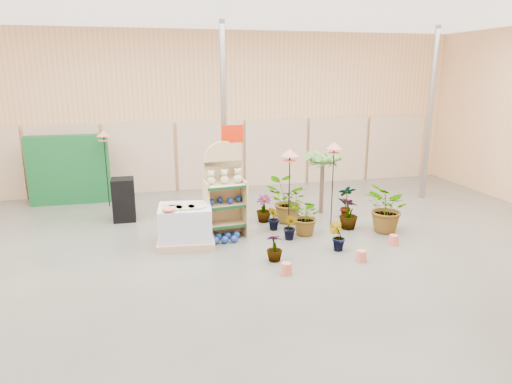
# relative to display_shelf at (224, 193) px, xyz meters

# --- Properties ---
(room) EXTENTS (15.20, 12.10, 4.70)m
(room) POSITION_rel_display_shelf_xyz_m (0.29, -1.00, 1.31)
(room) COLOR #4F4E45
(room) RESTS_ON ground
(display_shelf) EXTENTS (0.88, 0.61, 1.99)m
(display_shelf) POSITION_rel_display_shelf_xyz_m (0.00, 0.00, 0.00)
(display_shelf) COLOR tan
(display_shelf) RESTS_ON ground
(teddy_bears) EXTENTS (0.73, 0.18, 0.31)m
(teddy_bears) POSITION_rel_display_shelf_xyz_m (0.02, -0.09, 0.35)
(teddy_bears) COLOR #BFB996
(teddy_bears) RESTS_ON display_shelf
(gazing_balls_shelf) EXTENTS (0.73, 0.25, 0.14)m
(gazing_balls_shelf) POSITION_rel_display_shelf_xyz_m (0.00, -0.11, -0.13)
(gazing_balls_shelf) COLOR navy
(gazing_balls_shelf) RESTS_ON display_shelf
(gazing_balls_floor) EXTENTS (0.63, 0.39, 0.15)m
(gazing_balls_floor) POSITION_rel_display_shelf_xyz_m (-0.04, -0.42, -0.83)
(gazing_balls_floor) COLOR navy
(gazing_balls_floor) RESTS_ON ground
(pallet_stack) EXTENTS (1.21, 1.04, 0.83)m
(pallet_stack) POSITION_rel_display_shelf_xyz_m (-0.86, -0.40, -0.51)
(pallet_stack) COLOR tan
(pallet_stack) RESTS_ON ground
(charcoal_planters) EXTENTS (0.50, 0.50, 1.00)m
(charcoal_planters) POSITION_rel_display_shelf_xyz_m (-2.11, 1.48, -0.41)
(charcoal_planters) COLOR black
(charcoal_planters) RESTS_ON ground
(trellis_stock) EXTENTS (2.00, 0.30, 1.80)m
(trellis_stock) POSITION_rel_display_shelf_xyz_m (-3.51, 3.29, -0.01)
(trellis_stock) COLOR #105122
(trellis_stock) RESTS_ON ground
(offer_sign) EXTENTS (0.50, 0.08, 2.20)m
(offer_sign) POSITION_rel_display_shelf_xyz_m (0.39, 1.07, 0.66)
(offer_sign) COLOR gray
(offer_sign) RESTS_ON ground
(bird_table_front) EXTENTS (0.34, 0.34, 1.90)m
(bird_table_front) POSITION_rel_display_shelf_xyz_m (1.22, -0.64, 0.85)
(bird_table_front) COLOR black
(bird_table_front) RESTS_ON ground
(bird_table_right) EXTENTS (0.34, 0.34, 1.90)m
(bird_table_right) POSITION_rel_display_shelf_xyz_m (2.42, -0.02, 0.85)
(bird_table_right) COLOR black
(bird_table_right) RESTS_ON ground
(bird_table_back) EXTENTS (0.34, 0.34, 1.96)m
(bird_table_back) POSITION_rel_display_shelf_xyz_m (-2.54, 2.75, 0.91)
(bird_table_back) COLOR black
(bird_table_back) RESTS_ON ground
(palm) EXTENTS (0.70, 0.70, 1.60)m
(palm) POSITION_rel_display_shelf_xyz_m (2.56, 0.94, 0.44)
(palm) COLOR brown
(palm) RESTS_ON ground
(potted_plant_1) EXTENTS (0.38, 0.39, 0.56)m
(potted_plant_1) POSITION_rel_display_shelf_xyz_m (1.26, -0.67, -0.63)
(potted_plant_1) COLOR #4C8035
(potted_plant_1) RESTS_ON ground
(potted_plant_2) EXTENTS (0.92, 0.96, 0.83)m
(potted_plant_2) POSITION_rel_display_shelf_xyz_m (1.68, -0.46, -0.49)
(potted_plant_2) COLOR #4C8035
(potted_plant_2) RESTS_ON ground
(potted_plant_3) EXTENTS (0.56, 0.56, 0.72)m
(potted_plant_3) POSITION_rel_display_shelf_xyz_m (2.71, -0.30, -0.55)
(potted_plant_3) COLOR #4C8035
(potted_plant_3) RESTS_ON ground
(potted_plant_4) EXTENTS (0.45, 0.32, 0.80)m
(potted_plant_4) POSITION_rel_display_shelf_xyz_m (3.01, 0.47, -0.51)
(potted_plant_4) COLOR #4C8035
(potted_plant_4) RESTS_ON ground
(potted_plant_5) EXTENTS (0.24, 0.30, 0.55)m
(potted_plant_5) POSITION_rel_display_shelf_xyz_m (1.09, -0.02, -0.64)
(potted_plant_5) COLOR #4C8035
(potted_plant_5) RESTS_ON ground
(potted_plant_6) EXTENTS (1.14, 1.07, 1.02)m
(potted_plant_6) POSITION_rel_display_shelf_xyz_m (1.49, 0.44, -0.40)
(potted_plant_6) COLOR #4C8035
(potted_plant_6) RESTS_ON ground
(potted_plant_7) EXTENTS (0.36, 0.36, 0.52)m
(potted_plant_7) POSITION_rel_display_shelf_xyz_m (0.64, -1.62, -0.65)
(potted_plant_7) COLOR #4C8035
(potted_plant_7) RESTS_ON ground
(potted_plant_9) EXTENTS (0.40, 0.39, 0.57)m
(potted_plant_9) POSITION_rel_display_shelf_xyz_m (1.96, -1.42, -0.62)
(potted_plant_9) COLOR #4C8035
(potted_plant_9) RESTS_ON ground
(potted_plant_10) EXTENTS (0.86, 0.98, 1.07)m
(potted_plant_10) POSITION_rel_display_shelf_xyz_m (3.43, -0.71, -0.37)
(potted_plant_10) COLOR #4C8035
(potted_plant_10) RESTS_ON ground
(potted_plant_11) EXTENTS (0.47, 0.47, 0.62)m
(potted_plant_11) POSITION_rel_display_shelf_xyz_m (1.02, 0.61, -0.60)
(potted_plant_11) COLOR #4C8035
(potted_plant_11) RESTS_ON ground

